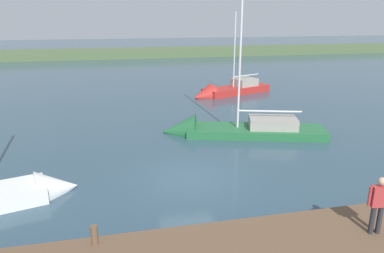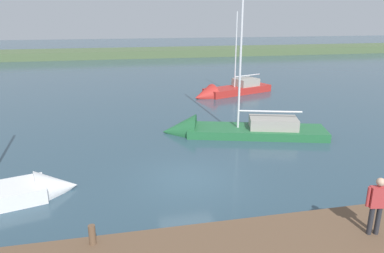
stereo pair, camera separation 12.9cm
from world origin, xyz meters
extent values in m
plane|color=#2D4756|center=(0.00, 0.00, 0.00)|extent=(200.00, 200.00, 0.00)
cube|color=#4C603D|center=(0.00, -49.27, 0.00)|extent=(180.00, 8.00, 2.40)
cylinder|color=brown|center=(3.69, 4.74, 0.91)|extent=(0.19, 0.19, 0.57)
cube|color=#B22823|center=(-7.81, -16.48, 0.12)|extent=(6.62, 4.10, 0.95)
cone|color=#B22823|center=(-4.40, -15.18, 0.12)|extent=(2.37, 2.48, 1.98)
cube|color=gray|center=(-8.68, -16.81, 0.92)|extent=(2.42, 2.25, 0.66)
cylinder|color=silver|center=(-7.48, -16.35, 3.80)|extent=(0.11, 0.11, 6.40)
cylinder|color=silver|center=(-8.83, -16.87, 1.50)|extent=(2.74, 1.12, 0.09)
cone|color=white|center=(5.32, 0.01, 0.12)|extent=(1.95, 2.07, 1.72)
cube|color=#236638|center=(-4.98, -4.95, 0.08)|extent=(8.18, 4.33, 0.76)
cone|color=#236638|center=(-0.68, -6.22, 0.08)|extent=(2.49, 2.64, 2.17)
cube|color=gray|center=(-5.89, -4.68, 0.77)|extent=(3.01, 2.23, 0.62)
cylinder|color=silver|center=(-3.96, -5.25, 5.26)|extent=(0.13, 0.13, 9.59)
cylinder|color=silver|center=(-5.68, -4.74, 1.45)|extent=(3.46, 1.12, 0.10)
cylinder|color=#28282D|center=(-4.29, 5.96, 1.06)|extent=(0.14, 0.14, 0.87)
cylinder|color=#28282D|center=(-4.08, 5.92, 1.06)|extent=(0.14, 0.14, 0.87)
cube|color=#B23333|center=(-4.18, 5.94, 1.81)|extent=(0.50, 0.29, 0.62)
sphere|color=tan|center=(-4.18, 5.94, 2.27)|extent=(0.24, 0.24, 0.24)
cylinder|color=#B23333|center=(-3.90, 5.90, 1.82)|extent=(0.09, 0.09, 0.59)
camera|label=1|loc=(2.92, 13.65, 6.66)|focal=33.68mm
camera|label=2|loc=(2.80, 13.68, 6.66)|focal=33.68mm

